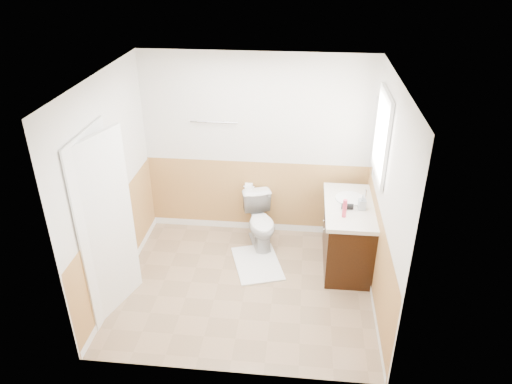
# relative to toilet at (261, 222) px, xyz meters

# --- Properties ---
(floor) EXTENTS (3.00, 3.00, 0.00)m
(floor) POSITION_rel_toilet_xyz_m (-0.10, -0.91, -0.35)
(floor) COLOR #8C7051
(floor) RESTS_ON ground
(ceiling) EXTENTS (3.00, 3.00, 0.00)m
(ceiling) POSITION_rel_toilet_xyz_m (-0.10, -0.91, 2.15)
(ceiling) COLOR white
(ceiling) RESTS_ON floor
(wall_back) EXTENTS (3.00, 0.00, 3.00)m
(wall_back) POSITION_rel_toilet_xyz_m (-0.10, 0.39, 0.90)
(wall_back) COLOR silver
(wall_back) RESTS_ON floor
(wall_front) EXTENTS (3.00, 0.00, 3.00)m
(wall_front) POSITION_rel_toilet_xyz_m (-0.10, -2.21, 0.90)
(wall_front) COLOR silver
(wall_front) RESTS_ON floor
(wall_left) EXTENTS (0.00, 3.00, 3.00)m
(wall_left) POSITION_rel_toilet_xyz_m (-1.60, -0.91, 0.90)
(wall_left) COLOR silver
(wall_left) RESTS_ON floor
(wall_right) EXTENTS (0.00, 3.00, 3.00)m
(wall_right) POSITION_rel_toilet_xyz_m (1.40, -0.91, 0.90)
(wall_right) COLOR silver
(wall_right) RESTS_ON floor
(wainscot_back) EXTENTS (3.00, 0.00, 3.00)m
(wainscot_back) POSITION_rel_toilet_xyz_m (-0.10, 0.38, 0.15)
(wainscot_back) COLOR tan
(wainscot_back) RESTS_ON floor
(wainscot_front) EXTENTS (3.00, 0.00, 3.00)m
(wainscot_front) POSITION_rel_toilet_xyz_m (-0.10, -2.20, 0.15)
(wainscot_front) COLOR tan
(wainscot_front) RESTS_ON floor
(wainscot_left) EXTENTS (0.00, 2.60, 2.60)m
(wainscot_left) POSITION_rel_toilet_xyz_m (-1.58, -0.91, 0.15)
(wainscot_left) COLOR tan
(wainscot_left) RESTS_ON floor
(wainscot_right) EXTENTS (0.00, 2.60, 2.60)m
(wainscot_right) POSITION_rel_toilet_xyz_m (1.39, -0.91, 0.15)
(wainscot_right) COLOR tan
(wainscot_right) RESTS_ON floor
(toilet) EXTENTS (0.57, 0.76, 0.69)m
(toilet) POSITION_rel_toilet_xyz_m (0.00, 0.00, 0.00)
(toilet) COLOR silver
(toilet) RESTS_ON floor
(bath_mat) EXTENTS (0.77, 0.93, 0.02)m
(bath_mat) POSITION_rel_toilet_xyz_m (-0.00, -0.47, -0.34)
(bath_mat) COLOR silver
(bath_mat) RESTS_ON floor
(vanity_cabinet) EXTENTS (0.55, 1.10, 0.80)m
(vanity_cabinet) POSITION_rel_toilet_xyz_m (1.12, -0.32, 0.05)
(vanity_cabinet) COLOR black
(vanity_cabinet) RESTS_ON floor
(vanity_knob_left) EXTENTS (0.03, 0.03, 0.03)m
(vanity_knob_left) POSITION_rel_toilet_xyz_m (0.82, -0.42, 0.20)
(vanity_knob_left) COLOR silver
(vanity_knob_left) RESTS_ON vanity_cabinet
(vanity_knob_right) EXTENTS (0.03, 0.03, 0.03)m
(vanity_knob_right) POSITION_rel_toilet_xyz_m (0.82, -0.22, 0.20)
(vanity_knob_right) COLOR silver
(vanity_knob_right) RESTS_ON vanity_cabinet
(countertop) EXTENTS (0.60, 1.15, 0.05)m
(countertop) POSITION_rel_toilet_xyz_m (1.11, -0.32, 0.48)
(countertop) COLOR beige
(countertop) RESTS_ON vanity_cabinet
(sink_basin) EXTENTS (0.36, 0.36, 0.02)m
(sink_basin) POSITION_rel_toilet_xyz_m (1.12, -0.17, 0.51)
(sink_basin) COLOR white
(sink_basin) RESTS_ON countertop
(faucet) EXTENTS (0.02, 0.02, 0.14)m
(faucet) POSITION_rel_toilet_xyz_m (1.30, -0.17, 0.57)
(faucet) COLOR silver
(faucet) RESTS_ON countertop
(lotion_bottle) EXTENTS (0.05, 0.05, 0.22)m
(lotion_bottle) POSITION_rel_toilet_xyz_m (1.02, -0.60, 0.61)
(lotion_bottle) COLOR #D1364E
(lotion_bottle) RESTS_ON countertop
(soap_dispenser) EXTENTS (0.09, 0.09, 0.19)m
(soap_dispenser) POSITION_rel_toilet_xyz_m (1.24, -0.40, 0.60)
(soap_dispenser) COLOR #9AA5AD
(soap_dispenser) RESTS_ON countertop
(hair_dryer_body) EXTENTS (0.14, 0.07, 0.07)m
(hair_dryer_body) POSITION_rel_toilet_xyz_m (1.07, -0.42, 0.54)
(hair_dryer_body) COLOR black
(hair_dryer_body) RESTS_ON countertop
(hair_dryer_handle) EXTENTS (0.03, 0.03, 0.07)m
(hair_dryer_handle) POSITION_rel_toilet_xyz_m (1.04, -0.47, 0.51)
(hair_dryer_handle) COLOR black
(hair_dryer_handle) RESTS_ON countertop
(mirror_panel) EXTENTS (0.02, 0.35, 0.90)m
(mirror_panel) POSITION_rel_toilet_xyz_m (1.38, 0.19, 1.20)
(mirror_panel) COLOR silver
(mirror_panel) RESTS_ON wall_right
(window_frame) EXTENTS (0.04, 0.80, 1.00)m
(window_frame) POSITION_rel_toilet_xyz_m (1.37, -0.32, 1.40)
(window_frame) COLOR white
(window_frame) RESTS_ON wall_right
(window_glass) EXTENTS (0.01, 0.70, 0.90)m
(window_glass) POSITION_rel_toilet_xyz_m (1.39, -0.32, 1.40)
(window_glass) COLOR white
(window_glass) RESTS_ON wall_right
(door) EXTENTS (0.29, 0.78, 2.04)m
(door) POSITION_rel_toilet_xyz_m (-1.50, -1.36, 0.67)
(door) COLOR white
(door) RESTS_ON wall_left
(door_frame) EXTENTS (0.02, 0.92, 2.10)m
(door_frame) POSITION_rel_toilet_xyz_m (-1.57, -1.36, 0.68)
(door_frame) COLOR white
(door_frame) RESTS_ON wall_left
(door_knob) EXTENTS (0.06, 0.06, 0.06)m
(door_knob) POSITION_rel_toilet_xyz_m (-1.44, -1.03, 0.60)
(door_knob) COLOR silver
(door_knob) RESTS_ON door
(towel_bar) EXTENTS (0.62, 0.02, 0.02)m
(towel_bar) POSITION_rel_toilet_xyz_m (-0.65, 0.34, 1.25)
(towel_bar) COLOR silver
(towel_bar) RESTS_ON wall_back
(tp_holder_bar) EXTENTS (0.14, 0.02, 0.02)m
(tp_holder_bar) POSITION_rel_toilet_xyz_m (-0.20, 0.32, 0.35)
(tp_holder_bar) COLOR silver
(tp_holder_bar) RESTS_ON wall_back
(tp_roll) EXTENTS (0.10, 0.11, 0.11)m
(tp_roll) POSITION_rel_toilet_xyz_m (-0.20, 0.32, 0.35)
(tp_roll) COLOR white
(tp_roll) RESTS_ON tp_holder_bar
(tp_sheet) EXTENTS (0.10, 0.01, 0.16)m
(tp_sheet) POSITION_rel_toilet_xyz_m (-0.20, 0.32, 0.24)
(tp_sheet) COLOR white
(tp_sheet) RESTS_ON tp_roll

